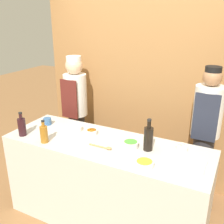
% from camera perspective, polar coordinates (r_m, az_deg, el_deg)
% --- Properties ---
extents(ground_plane, '(14.00, 14.00, 0.00)m').
position_cam_1_polar(ground_plane, '(3.14, -1.28, -22.10)').
color(ground_plane, olive).
extents(cabinet_wall, '(2.78, 0.18, 2.40)m').
position_cam_1_polar(cabinet_wall, '(3.45, 7.29, 4.75)').
color(cabinet_wall, olive).
rests_on(cabinet_wall, ground_plane).
extents(counter, '(2.07, 0.72, 0.93)m').
position_cam_1_polar(counter, '(2.85, -1.36, -15.16)').
color(counter, beige).
rests_on(counter, ground_plane).
extents(sauce_bowl_purple, '(0.14, 0.14, 0.05)m').
position_cam_1_polar(sauce_bowl_purple, '(2.89, -7.89, -3.49)').
color(sauce_bowl_purple, white).
rests_on(sauce_bowl_purple, counter).
extents(sauce_bowl_orange, '(0.12, 0.12, 0.05)m').
position_cam_1_polar(sauce_bowl_orange, '(2.78, -4.46, -4.31)').
color(sauce_bowl_orange, white).
rests_on(sauce_bowl_orange, counter).
extents(sauce_bowl_green, '(0.16, 0.16, 0.06)m').
position_cam_1_polar(sauce_bowl_green, '(2.52, 4.08, -6.94)').
color(sauce_bowl_green, white).
rests_on(sauce_bowl_green, counter).
extents(sauce_bowl_yellow, '(0.16, 0.16, 0.04)m').
position_cam_1_polar(sauce_bowl_yellow, '(2.24, 7.07, -11.00)').
color(sauce_bowl_yellow, white).
rests_on(sauce_bowl_yellow, counter).
extents(sauce_bowl_red, '(0.11, 0.11, 0.05)m').
position_cam_1_polar(sauce_bowl_red, '(2.56, 14.96, -7.36)').
color(sauce_bowl_red, white).
rests_on(sauce_bowl_red, counter).
extents(cutting_board, '(0.30, 0.22, 0.02)m').
position_cam_1_polar(cutting_board, '(2.34, 16.00, -10.66)').
color(cutting_board, white).
rests_on(cutting_board, counter).
extents(bottle_amber, '(0.08, 0.08, 0.23)m').
position_cam_1_polar(bottle_amber, '(2.66, -14.59, -4.60)').
color(bottle_amber, '#9E661E').
rests_on(bottle_amber, counter).
extents(bottle_wine, '(0.08, 0.08, 0.26)m').
position_cam_1_polar(bottle_wine, '(2.88, -19.02, -2.98)').
color(bottle_wine, black).
rests_on(bottle_wine, counter).
extents(bottle_soy, '(0.09, 0.09, 0.31)m').
position_cam_1_polar(bottle_soy, '(2.45, 7.92, -5.64)').
color(bottle_soy, black).
rests_on(bottle_soy, counter).
extents(cup_blue, '(0.09, 0.09, 0.08)m').
position_cam_1_polar(cup_blue, '(3.10, -13.87, -1.99)').
color(cup_blue, '#386093').
rests_on(cup_blue, counter).
extents(wooden_spoon, '(0.24, 0.04, 0.02)m').
position_cam_1_polar(wooden_spoon, '(2.50, -1.92, -7.65)').
color(wooden_spoon, '#B2844C').
rests_on(wooden_spoon, counter).
extents(chef_left, '(0.30, 0.30, 1.64)m').
position_cam_1_polar(chef_left, '(3.57, -7.83, 0.43)').
color(chef_left, '#28282D').
rests_on(chef_left, ground_plane).
extents(chef_right, '(0.30, 0.30, 1.65)m').
position_cam_1_polar(chef_right, '(3.01, 19.52, -4.67)').
color(chef_right, '#28282D').
rests_on(chef_right, ground_plane).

